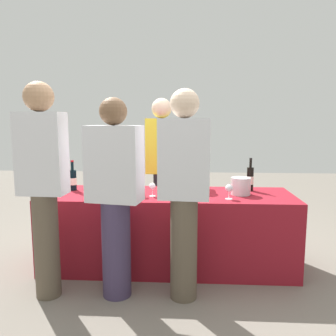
% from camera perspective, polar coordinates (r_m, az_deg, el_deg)
% --- Properties ---
extents(ground_plane, '(12.00, 12.00, 0.00)m').
position_cam_1_polar(ground_plane, '(3.50, 0.00, -16.05)').
color(ground_plane, slate).
extents(tasting_table, '(2.39, 0.74, 0.73)m').
position_cam_1_polar(tasting_table, '(3.37, 0.00, -10.39)').
color(tasting_table, maroon).
rests_on(tasting_table, ground_plane).
extents(wine_bottle_0, '(0.07, 0.07, 0.30)m').
position_cam_1_polar(wine_bottle_0, '(3.55, -15.76, -1.91)').
color(wine_bottle_0, black).
rests_on(wine_bottle_0, tasting_table).
extents(wine_bottle_1, '(0.07, 0.07, 0.30)m').
position_cam_1_polar(wine_bottle_1, '(3.54, -11.02, -1.76)').
color(wine_bottle_1, black).
rests_on(wine_bottle_1, tasting_table).
extents(wine_bottle_2, '(0.07, 0.07, 0.32)m').
position_cam_1_polar(wine_bottle_2, '(3.47, -9.58, -1.70)').
color(wine_bottle_2, black).
rests_on(wine_bottle_2, tasting_table).
extents(wine_bottle_3, '(0.07, 0.07, 0.31)m').
position_cam_1_polar(wine_bottle_3, '(3.39, -6.36, -2.05)').
color(wine_bottle_3, black).
rests_on(wine_bottle_3, tasting_table).
extents(wine_bottle_4, '(0.08, 0.08, 0.30)m').
position_cam_1_polar(wine_bottle_4, '(3.41, 0.16, -1.91)').
color(wine_bottle_4, black).
rests_on(wine_bottle_4, tasting_table).
extents(wine_bottle_5, '(0.07, 0.07, 0.32)m').
position_cam_1_polar(wine_bottle_5, '(3.43, 1.81, -1.75)').
color(wine_bottle_5, black).
rests_on(wine_bottle_5, tasting_table).
extents(wine_bottle_6, '(0.07, 0.07, 0.33)m').
position_cam_1_polar(wine_bottle_6, '(3.49, 13.68, -1.76)').
color(wine_bottle_6, black).
rests_on(wine_bottle_6, tasting_table).
extents(wine_glass_0, '(0.06, 0.06, 0.12)m').
position_cam_1_polar(wine_glass_0, '(3.19, -10.51, -3.19)').
color(wine_glass_0, silver).
rests_on(wine_glass_0, tasting_table).
extents(wine_glass_1, '(0.07, 0.07, 0.15)m').
position_cam_1_polar(wine_glass_1, '(3.13, -7.27, -2.95)').
color(wine_glass_1, silver).
rests_on(wine_glass_1, tasting_table).
extents(wine_glass_2, '(0.07, 0.07, 0.14)m').
position_cam_1_polar(wine_glass_2, '(3.14, -4.74, -3.11)').
color(wine_glass_2, silver).
rests_on(wine_glass_2, tasting_table).
extents(wine_glass_3, '(0.06, 0.06, 0.13)m').
position_cam_1_polar(wine_glass_3, '(3.14, -2.66, -3.19)').
color(wine_glass_3, silver).
rests_on(wine_glass_3, tasting_table).
extents(wine_glass_4, '(0.07, 0.07, 0.13)m').
position_cam_1_polar(wine_glass_4, '(3.17, 0.91, -3.01)').
color(wine_glass_4, silver).
rests_on(wine_glass_4, tasting_table).
extents(wine_glass_5, '(0.07, 0.07, 0.14)m').
position_cam_1_polar(wine_glass_5, '(3.08, 10.26, -3.47)').
color(wine_glass_5, silver).
rests_on(wine_glass_5, tasting_table).
extents(ice_bucket, '(0.19, 0.19, 0.16)m').
position_cam_1_polar(ice_bucket, '(3.29, 12.18, -3.00)').
color(ice_bucket, silver).
rests_on(ice_bucket, tasting_table).
extents(server_pouring, '(0.36, 0.22, 1.67)m').
position_cam_1_polar(server_pouring, '(3.87, -1.07, 0.63)').
color(server_pouring, black).
rests_on(server_pouring, ground_plane).
extents(guest_0, '(0.37, 0.23, 1.73)m').
position_cam_1_polar(guest_0, '(2.83, -20.31, -2.07)').
color(guest_0, brown).
rests_on(guest_0, ground_plane).
extents(guest_1, '(0.46, 0.30, 1.61)m').
position_cam_1_polar(guest_1, '(2.72, -8.92, -4.15)').
color(guest_1, '#3F3351').
rests_on(guest_1, ground_plane).
extents(guest_2, '(0.41, 0.24, 1.67)m').
position_cam_1_polar(guest_2, '(2.64, 2.74, -3.34)').
color(guest_2, brown).
rests_on(guest_2, ground_plane).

